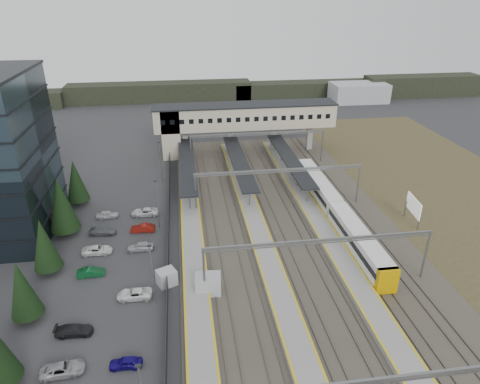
{
  "coord_description": "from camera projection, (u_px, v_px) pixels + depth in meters",
  "views": [
    {
      "loc": [
        -3.58,
        -49.6,
        34.08
      ],
      "look_at": [
        5.21,
        12.79,
        4.0
      ],
      "focal_mm": 32.0,
      "sensor_mm": 36.0,
      "label": 1
    }
  ],
  "objects": [
    {
      "name": "treeline_far",
      "position": [
        262.0,
        91.0,
        143.65
      ],
      "size": [
        170.0,
        19.0,
        7.0
      ],
      "color": "black",
      "rests_on": "ground"
    },
    {
      "name": "rail_corridor",
      "position": [
        274.0,
        234.0,
        64.98
      ],
      "size": [
        34.0,
        90.0,
        0.92
      ],
      "color": "#3C372F",
      "rests_on": "ground"
    },
    {
      "name": "ground",
      "position": [
        216.0,
        259.0,
        59.46
      ],
      "size": [
        220.0,
        220.0,
        0.0
      ],
      "primitive_type": "plane",
      "color": "#2B2B2D",
      "rests_on": "ground"
    },
    {
      "name": "billboard",
      "position": [
        414.0,
        207.0,
        67.54
      ],
      "size": [
        0.75,
        5.3,
        4.39
      ],
      "color": "slate",
      "rests_on": "ground"
    },
    {
      "name": "car_park",
      "position": [
        109.0,
        295.0,
        51.69
      ],
      "size": [
        10.49,
        44.73,
        1.28
      ],
      "color": "silver",
      "rests_on": "ground"
    },
    {
      "name": "train",
      "position": [
        336.0,
        211.0,
        68.12
      ],
      "size": [
        2.7,
        37.44,
        3.39
      ],
      "color": "white",
      "rests_on": "ground"
    },
    {
      "name": "relay_cabin_near",
      "position": [
        208.0,
        285.0,
        52.33
      ],
      "size": [
        3.28,
        2.53,
        2.59
      ],
      "color": "#A3A5A9",
      "rests_on": "ground"
    },
    {
      "name": "gantries",
      "position": [
        296.0,
        206.0,
        61.07
      ],
      "size": [
        28.4,
        62.28,
        7.17
      ],
      "color": "slate",
      "rests_on": "ground"
    },
    {
      "name": "relay_cabin_far",
      "position": [
        167.0,
        277.0,
        54.03
      ],
      "size": [
        2.84,
        2.66,
        2.07
      ],
      "color": "#A3A5A9",
      "rests_on": "ground"
    },
    {
      "name": "lampposts",
      "position": [
        155.0,
        232.0,
        57.7
      ],
      "size": [
        0.5,
        53.25,
        8.07
      ],
      "color": "slate",
      "rests_on": "ground"
    },
    {
      "name": "footbridge",
      "position": [
        233.0,
        119.0,
        94.54
      ],
      "size": [
        40.4,
        6.4,
        11.2
      ],
      "color": "#B8B392",
      "rests_on": "ground"
    },
    {
      "name": "canopies",
      "position": [
        239.0,
        161.0,
        82.78
      ],
      "size": [
        23.1,
        30.0,
        3.28
      ],
      "color": "black",
      "rests_on": "ground"
    },
    {
      "name": "conifer_row",
      "position": [
        35.0,
        259.0,
        51.15
      ],
      "size": [
        4.42,
        49.82,
        9.5
      ],
      "color": "black",
      "rests_on": "ground"
    },
    {
      "name": "fence",
      "position": [
        168.0,
        238.0,
        62.68
      ],
      "size": [
        0.08,
        90.0,
        2.0
      ],
      "color": "#26282B",
      "rests_on": "ground"
    }
  ]
}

